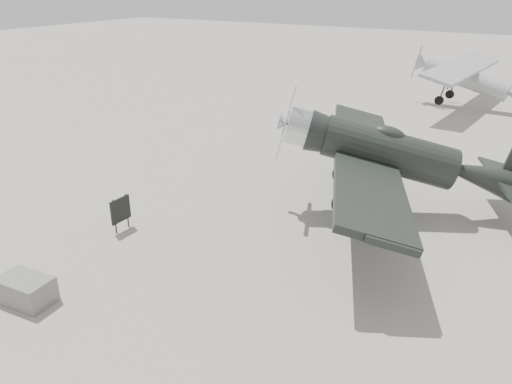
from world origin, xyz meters
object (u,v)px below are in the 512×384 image
lowwing_monoplane (400,156)px  highwing_monoplane (472,77)px  equipment_block (26,290)px  sign_board (121,210)px

lowwing_monoplane → highwing_monoplane: bearing=69.6°
equipment_block → sign_board: (-0.85, 4.68, 0.41)m
sign_board → highwing_monoplane: bearing=74.7°
lowwing_monoplane → sign_board: lowwing_monoplane is taller
highwing_monoplane → equipment_block: (-6.88, -31.11, -1.86)m
highwing_monoplane → equipment_block: 31.91m
equipment_block → sign_board: sign_board is taller
highwing_monoplane → sign_board: 27.58m
lowwing_monoplane → equipment_block: lowwing_monoplane is taller
lowwing_monoplane → highwing_monoplane: lowwing_monoplane is taller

